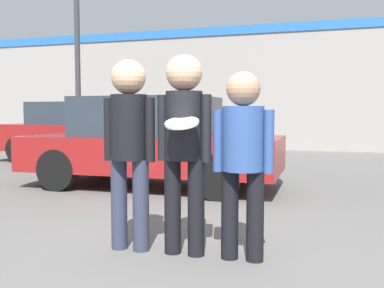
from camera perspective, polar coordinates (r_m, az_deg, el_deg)
name	(u,v)px	position (r m, az deg, el deg)	size (l,w,h in m)	color
ground_plane	(177,259)	(3.85, -2.04, -15.07)	(56.00, 56.00, 0.00)	#5B5956
storefront_building	(287,86)	(15.14, 12.55, 7.50)	(24.00, 0.22, 4.33)	gray
person_left	(129,137)	(3.95, -8.38, 0.89)	(0.50, 0.33, 1.75)	#2D3347
person_middle_with_frisbee	(184,136)	(3.77, -1.05, 1.09)	(0.49, 0.55, 1.78)	black
person_right	(243,150)	(3.66, 6.80, -0.77)	(0.52, 0.35, 1.61)	black
parked_car_near	(151,142)	(7.40, -5.43, 0.24)	(4.34, 1.86, 1.54)	maroon
parked_car_far	(84,132)	(11.70, -14.22, 1.62)	(4.60, 1.86, 1.56)	maroon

